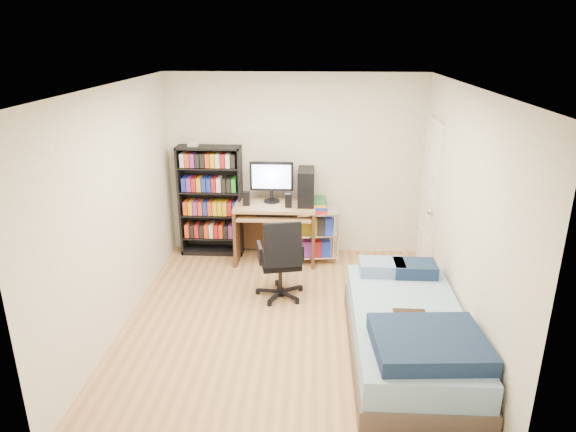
# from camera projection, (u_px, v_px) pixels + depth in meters

# --- Properties ---
(room) EXTENTS (3.58, 4.08, 2.58)m
(room) POSITION_uv_depth(u_px,v_px,m) (287.00, 214.00, 5.17)
(room) COLOR tan
(room) RESTS_ON ground
(media_shelf) EXTENTS (0.87, 0.29, 1.61)m
(media_shelf) POSITION_uv_depth(u_px,v_px,m) (211.00, 200.00, 7.11)
(media_shelf) COLOR black
(media_shelf) RESTS_ON room
(computer_desk) EXTENTS (1.08, 0.63, 1.36)m
(computer_desk) POSITION_uv_depth(u_px,v_px,m) (283.00, 209.00, 6.93)
(computer_desk) COLOR tan
(computer_desk) RESTS_ON room
(office_chair) EXTENTS (0.70, 0.70, 0.99)m
(office_chair) POSITION_uv_depth(u_px,v_px,m) (281.00, 273.00, 6.01)
(office_chair) COLOR black
(office_chair) RESTS_ON room
(wire_cart) EXTENTS (0.60, 0.46, 0.90)m
(wire_cart) POSITION_uv_depth(u_px,v_px,m) (317.00, 221.00, 6.92)
(wire_cart) COLOR white
(wire_cart) RESTS_ON room
(bed) EXTENTS (1.08, 2.16, 0.62)m
(bed) POSITION_uv_depth(u_px,v_px,m) (409.00, 333.00, 4.88)
(bed) COLOR brown
(bed) RESTS_ON room
(door) EXTENTS (0.12, 0.80, 2.00)m
(door) POSITION_uv_depth(u_px,v_px,m) (430.00, 200.00, 6.43)
(door) COLOR silver
(door) RESTS_ON room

